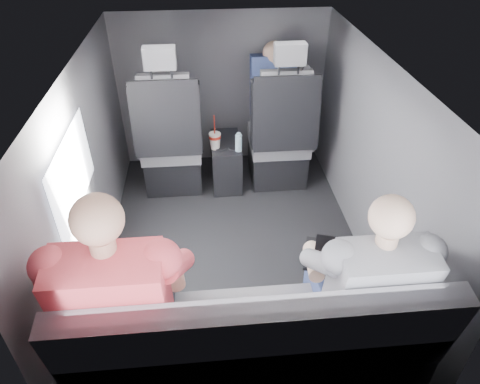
{
  "coord_description": "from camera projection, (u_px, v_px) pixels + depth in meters",
  "views": [
    {
      "loc": [
        -0.17,
        -2.27,
        2.15
      ],
      "look_at": [
        0.03,
        -0.05,
        0.54
      ],
      "focal_mm": 32.0,
      "sensor_mm": 36.0,
      "label": 1
    }
  ],
  "objects": [
    {
      "name": "floor",
      "position": [
        235.0,
        249.0,
        3.1
      ],
      "size": [
        2.6,
        2.6,
        0.0
      ],
      "primitive_type": "plane",
      "color": "black",
      "rests_on": "ground"
    },
    {
      "name": "ceiling",
      "position": [
        233.0,
        66.0,
        2.31
      ],
      "size": [
        2.6,
        2.6,
        0.0
      ],
      "primitive_type": "plane",
      "rotation": [
        3.14,
        0.0,
        0.0
      ],
      "color": "#B2B2AD",
      "rests_on": "panel_back"
    },
    {
      "name": "panel_left",
      "position": [
        89.0,
        178.0,
        2.64
      ],
      "size": [
        0.02,
        2.6,
        1.35
      ],
      "primitive_type": "cube",
      "color": "#56565B",
      "rests_on": "floor"
    },
    {
      "name": "panel_right",
      "position": [
        372.0,
        164.0,
        2.77
      ],
      "size": [
        0.02,
        2.6,
        1.35
      ],
      "primitive_type": "cube",
      "color": "#56565B",
      "rests_on": "floor"
    },
    {
      "name": "panel_front",
      "position": [
        222.0,
        91.0,
        3.76
      ],
      "size": [
        1.8,
        0.02,
        1.35
      ],
      "primitive_type": "cube",
      "color": "#56565B",
      "rests_on": "floor"
    },
    {
      "name": "panel_back",
      "position": [
        261.0,
        352.0,
        1.65
      ],
      "size": [
        1.8,
        0.02,
        1.35
      ],
      "primitive_type": "cube",
      "color": "#56565B",
      "rests_on": "floor"
    },
    {
      "name": "side_window",
      "position": [
        73.0,
        174.0,
        2.27
      ],
      "size": [
        0.02,
        0.75,
        0.42
      ],
      "primitive_type": "cube",
      "color": "white",
      "rests_on": "panel_left"
    },
    {
      "name": "seatbelt",
      "position": [
        286.0,
        105.0,
        3.21
      ],
      "size": [
        0.35,
        0.11,
        0.59
      ],
      "primitive_type": "cube",
      "rotation": [
        -0.14,
        0.49,
        0.0
      ],
      "color": "black",
      "rests_on": "front_seat_right"
    },
    {
      "name": "front_seat_left",
      "position": [
        171.0,
        146.0,
        3.51
      ],
      "size": [
        0.52,
        0.58,
        1.26
      ],
      "color": "black",
      "rests_on": "floor"
    },
    {
      "name": "front_seat_right",
      "position": [
        280.0,
        141.0,
        3.58
      ],
      "size": [
        0.52,
        0.58,
        1.26
      ],
      "color": "black",
      "rests_on": "floor"
    },
    {
      "name": "center_console",
      "position": [
        226.0,
        162.0,
        3.69
      ],
      "size": [
        0.24,
        0.48,
        0.41
      ],
      "color": "black",
      "rests_on": "floor"
    },
    {
      "name": "rear_bench",
      "position": [
        252.0,
        353.0,
        2.06
      ],
      "size": [
        1.6,
        0.57,
        0.92
      ],
      "color": "slate",
      "rests_on": "floor"
    },
    {
      "name": "soda_cup",
      "position": [
        215.0,
        140.0,
        3.44
      ],
      "size": [
        0.1,
        0.1,
        0.29
      ],
      "color": "white",
      "rests_on": "center_console"
    },
    {
      "name": "water_bottle",
      "position": [
        239.0,
        143.0,
        3.41
      ],
      "size": [
        0.06,
        0.06,
        0.16
      ],
      "color": "#B1DBEF",
      "rests_on": "center_console"
    },
    {
      "name": "laptop_white",
      "position": [
        125.0,
        272.0,
        2.05
      ],
      "size": [
        0.36,
        0.35,
        0.25
      ],
      "color": "white",
      "rests_on": "passenger_rear_left"
    },
    {
      "name": "laptop_black",
      "position": [
        342.0,
        259.0,
        2.13
      ],
      "size": [
        0.4,
        0.4,
        0.25
      ],
      "color": "black",
      "rests_on": "passenger_rear_right"
    },
    {
      "name": "passenger_rear_left",
      "position": [
        125.0,
        299.0,
        1.89
      ],
      "size": [
        0.55,
        0.66,
        1.29
      ],
      "color": "#2F3034",
      "rests_on": "rear_bench"
    },
    {
      "name": "passenger_rear_right",
      "position": [
        361.0,
        286.0,
        1.99
      ],
      "size": [
        0.49,
        0.61,
        1.21
      ],
      "color": "navy",
      "rests_on": "rear_bench"
    },
    {
      "name": "passenger_front_right",
      "position": [
        272.0,
        91.0,
        3.58
      ],
      "size": [
        0.37,
        0.37,
        0.72
      ],
      "color": "navy",
      "rests_on": "front_seat_right"
    }
  ]
}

